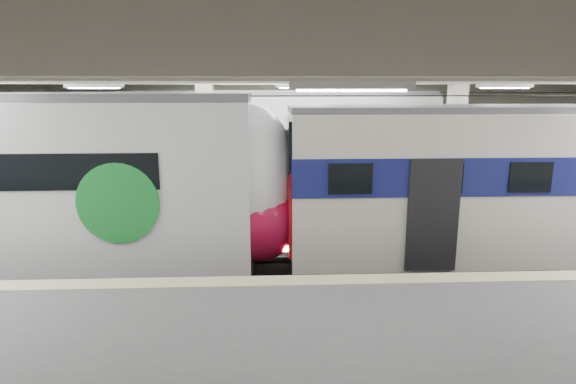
{
  "coord_description": "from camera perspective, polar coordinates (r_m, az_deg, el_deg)",
  "views": [
    {
      "loc": [
        -1.1,
        -12.31,
        4.94
      ],
      "look_at": [
        -0.5,
        1.0,
        2.0
      ],
      "focal_mm": 30.0,
      "sensor_mm": 36.0,
      "label": 1
    }
  ],
  "objects": [
    {
      "name": "older_rer",
      "position": [
        14.51,
        27.34,
        0.69
      ],
      "size": [
        13.49,
        2.98,
        4.45
      ],
      "color": "silver",
      "rests_on": "ground"
    },
    {
      "name": "station_hall",
      "position": [
        10.76,
        3.33,
        3.36
      ],
      "size": [
        36.0,
        24.0,
        5.75
      ],
      "color": "black",
      "rests_on": "ground"
    },
    {
      "name": "modern_emu",
      "position": [
        13.87,
        -27.46,
        0.23
      ],
      "size": [
        14.97,
        3.09,
        4.77
      ],
      "color": "silver",
      "rests_on": "ground"
    },
    {
      "name": "far_train",
      "position": [
        18.04,
        -7.22,
        4.45
      ],
      "size": [
        15.21,
        3.75,
        4.77
      ],
      "rotation": [
        0.0,
        0.0,
        0.04
      ],
      "color": "silver",
      "rests_on": "ground"
    }
  ]
}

